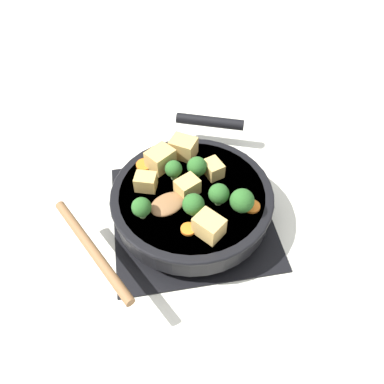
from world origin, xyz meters
The scene contains 19 objects.
ground_plane centered at (0.00, 0.00, 0.00)m, with size 2.40×2.40×0.00m, color silver.
front_burner_grate centered at (0.00, 0.00, 0.01)m, with size 0.31×0.31×0.03m.
skillet_pan centered at (0.00, 0.00, 0.05)m, with size 0.40×0.31×0.05m.
wooden_spoon centered at (-0.07, 0.12, 0.08)m, with size 0.22×0.24×0.02m.
tofu_cube_center_large centered at (0.00, 0.01, 0.09)m, with size 0.04×0.03×0.03m, color tan.
tofu_cube_near_handle centered at (-0.10, -0.01, 0.09)m, with size 0.05×0.04×0.04m, color tan.
tofu_cube_east_chunk centered at (0.08, 0.05, 0.09)m, with size 0.05×0.04×0.04m, color tan.
tofu_cube_west_chunk centered at (0.03, 0.08, 0.09)m, with size 0.04×0.03×0.03m, color tan.
tofu_cube_back_piece centered at (0.10, 0.00, 0.09)m, with size 0.05×0.04×0.04m, color tan.
tofu_cube_front_piece centered at (0.04, -0.05, 0.09)m, with size 0.04×0.03×0.03m, color tan.
broccoli_floret_near_spoon centered at (0.04, -0.02, 0.10)m, with size 0.04×0.04×0.05m.
broccoli_floret_center_top centered at (-0.05, 0.01, 0.10)m, with size 0.04×0.04×0.05m.
broccoli_floret_east_rim centered at (-0.04, 0.09, 0.10)m, with size 0.03×0.03×0.04m.
broccoli_floret_west_rim centered at (0.04, 0.03, 0.10)m, with size 0.03×0.03×0.04m.
broccoli_floret_north_edge centered at (-0.06, -0.08, 0.10)m, with size 0.04×0.04×0.05m.
broccoli_floret_south_cluster centered at (-0.03, -0.04, 0.10)m, with size 0.04×0.04×0.04m.
carrot_slice_orange_thin centered at (-0.08, 0.02, 0.08)m, with size 0.03×0.03×0.01m, color orange.
carrot_slice_near_center centered at (-0.05, -0.10, 0.08)m, with size 0.03×0.03×0.01m, color orange.
carrot_slice_edge_slice centered at (0.08, 0.08, 0.08)m, with size 0.03×0.03×0.01m, color orange.
Camera 1 is at (-0.45, 0.08, 0.60)m, focal length 35.00 mm.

